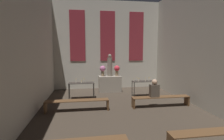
% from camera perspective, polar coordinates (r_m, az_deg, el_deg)
% --- Properties ---
extents(wall_back, '(6.53, 0.16, 5.21)m').
position_cam_1_polar(wall_back, '(10.60, -1.50, 8.27)').
color(wall_back, beige).
rests_on(wall_back, ground_plane).
extents(wall_left, '(0.12, 11.87, 5.21)m').
position_cam_1_polar(wall_left, '(5.00, -30.94, 9.22)').
color(wall_left, beige).
rests_on(wall_left, ground_plane).
extents(altar, '(1.22, 0.65, 0.87)m').
position_cam_1_polar(altar, '(9.80, -0.72, -4.49)').
color(altar, gray).
rests_on(altar, ground_plane).
extents(statue, '(0.27, 0.27, 1.22)m').
position_cam_1_polar(statue, '(9.66, -0.73, 1.33)').
color(statue, gray).
rests_on(statue, altar).
extents(flower_vase_left, '(0.31, 0.31, 0.58)m').
position_cam_1_polar(flower_vase_left, '(9.63, -3.07, 0.14)').
color(flower_vase_left, '#937A5B').
rests_on(flower_vase_left, altar).
extents(flower_vase_right, '(0.31, 0.31, 0.58)m').
position_cam_1_polar(flower_vase_right, '(9.74, 1.59, 0.22)').
color(flower_vase_right, '#937A5B').
rests_on(flower_vase_right, altar).
extents(candle_rack_left, '(1.20, 0.45, 0.98)m').
position_cam_1_polar(candle_rack_left, '(8.33, -9.93, -4.84)').
color(candle_rack_left, '#332D28').
rests_on(candle_rack_left, ground_plane).
extents(candle_rack_right, '(1.20, 0.45, 0.98)m').
position_cam_1_polar(candle_rack_right, '(8.81, 10.48, -4.23)').
color(candle_rack_right, '#332D28').
rests_on(candle_rack_right, ground_plane).
extents(pew_second_right, '(2.37, 0.36, 0.42)m').
position_cam_1_polar(pew_second_right, '(4.99, 31.20, -17.70)').
color(pew_second_right, brown).
rests_on(pew_second_right, ground_plane).
extents(pew_back_left, '(2.37, 0.36, 0.42)m').
position_cam_1_polar(pew_back_left, '(6.83, -11.27, -10.43)').
color(pew_back_left, brown).
rests_on(pew_back_left, ground_plane).
extents(pew_back_right, '(2.37, 0.36, 0.42)m').
position_cam_1_polar(pew_back_right, '(7.46, 15.65, -9.09)').
color(pew_back_right, brown).
rests_on(pew_back_right, ground_plane).
extents(person_seated, '(0.36, 0.24, 0.72)m').
position_cam_1_polar(person_seated, '(7.25, 13.66, -6.06)').
color(person_seated, '#4C4238').
rests_on(person_seated, pew_back_right).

